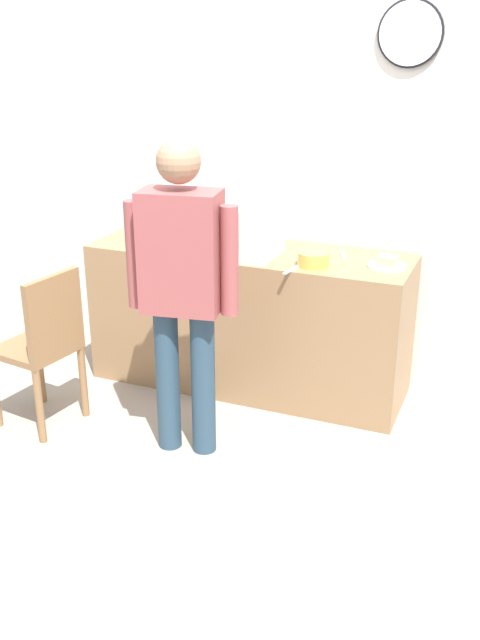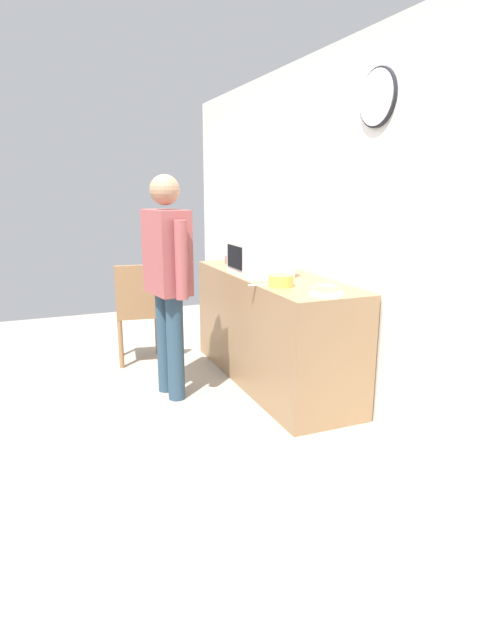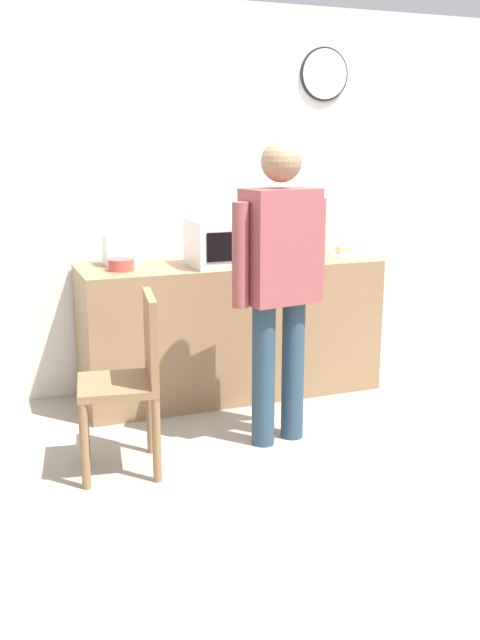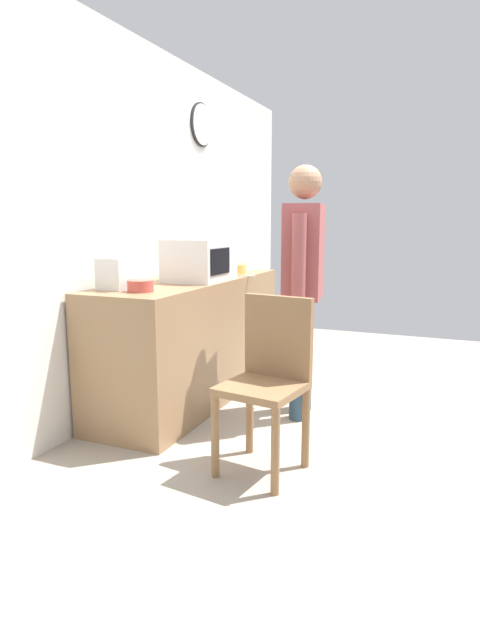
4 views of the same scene
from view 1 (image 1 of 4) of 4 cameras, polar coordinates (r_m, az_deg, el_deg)
The scene contains 12 objects.
ground_plane at distance 3.87m, azimuth -6.72°, elevation -12.38°, with size 6.00×6.00×0.00m, color #9E9384.
back_wall at distance 4.74m, azimuth 2.06°, elevation 11.30°, with size 5.40×0.13×2.60m.
kitchen_counter at distance 4.62m, azimuth 0.70°, elevation 0.08°, with size 2.00×0.62×0.91m, color #93704C.
microwave at distance 4.36m, azimuth -0.34°, elevation 7.13°, with size 0.50×0.39×0.30m.
sandwich_plate at distance 4.23m, azimuth 11.51°, elevation 4.39°, with size 0.22×0.22×0.07m.
salad_bowl at distance 4.74m, azimuth -7.92°, elevation 6.67°, with size 0.16×0.16×0.07m, color #C64C42.
cereal_bowl at distance 4.18m, azimuth 5.82°, elevation 4.80°, with size 0.18×0.18×0.08m, color gold.
toaster at distance 4.87m, azimuth -6.31°, elevation 7.94°, with size 0.22×0.18×0.20m, color silver.
fork_utensil at distance 4.41m, azimuth 8.08°, elevation 5.10°, with size 0.17×0.02×0.01m, color silver.
spoon_utensil at distance 4.10m, azimuth 4.07°, elevation 3.96°, with size 0.17×0.02×0.01m, color silver.
person_standing at distance 3.71m, azimuth -4.58°, elevation 3.21°, with size 0.58×0.30×1.70m.
wooden_chair at distance 4.26m, azimuth -15.18°, elevation -1.73°, with size 0.46×0.46×0.94m.
Camera 1 is at (1.62, -2.78, 2.17)m, focal length 40.62 mm.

